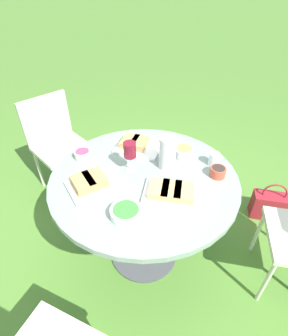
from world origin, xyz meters
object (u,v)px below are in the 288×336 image
dining_table (144,192)px  chair_near_right (56,138)px  wine_glass (130,151)px  handbag (270,205)px  water_pitcher (167,153)px

dining_table → chair_near_right: 1.17m
chair_near_right → wine_glass: 1.14m
chair_near_right → handbag: bearing=178.5°
water_pitcher → chair_near_right: bearing=-26.3°
dining_table → wine_glass: wine_glass is taller
chair_near_right → handbag: size_ratio=2.42×
dining_table → water_pitcher: (-0.12, -0.12, 0.24)m
wine_glass → handbag: 1.46m
water_pitcher → wine_glass: bearing=21.7°
dining_table → handbag: bearing=-148.4°
chair_near_right → water_pitcher: size_ratio=4.36×
water_pitcher → handbag: bearing=-150.8°
dining_table → water_pitcher: size_ratio=5.52×
chair_near_right → handbag: (-1.95, 0.05, -0.40)m
dining_table → chair_near_right: chair_near_right is taller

